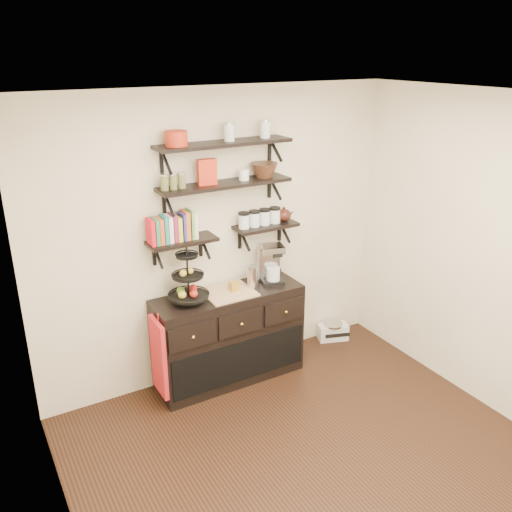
% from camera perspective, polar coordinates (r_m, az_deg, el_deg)
% --- Properties ---
extents(floor, '(3.50, 3.50, 0.00)m').
position_cam_1_polar(floor, '(4.40, 7.60, -21.91)').
color(floor, black).
rests_on(floor, ground).
extents(ceiling, '(3.50, 3.50, 0.02)m').
position_cam_1_polar(ceiling, '(3.24, 9.96, 15.68)').
color(ceiling, white).
rests_on(ceiling, back_wall).
extents(back_wall, '(3.50, 0.02, 2.70)m').
position_cam_1_polar(back_wall, '(4.99, -3.85, 1.88)').
color(back_wall, white).
rests_on(back_wall, ground).
extents(left_wall, '(0.02, 3.50, 2.70)m').
position_cam_1_polar(left_wall, '(3.00, -19.58, -13.49)').
color(left_wall, white).
rests_on(left_wall, ground).
extents(right_wall, '(0.02, 3.50, 2.70)m').
position_cam_1_polar(right_wall, '(4.84, 25.16, -0.80)').
color(right_wall, white).
rests_on(right_wall, ground).
extents(shelf_top, '(1.20, 0.27, 0.23)m').
position_cam_1_polar(shelf_top, '(4.65, -3.38, 11.71)').
color(shelf_top, black).
rests_on(shelf_top, back_wall).
extents(shelf_mid, '(1.20, 0.27, 0.23)m').
position_cam_1_polar(shelf_mid, '(4.72, -3.29, 7.52)').
color(shelf_mid, black).
rests_on(shelf_mid, back_wall).
extents(shelf_low_left, '(0.60, 0.25, 0.23)m').
position_cam_1_polar(shelf_low_left, '(4.70, -7.82, 1.51)').
color(shelf_low_left, black).
rests_on(shelf_low_left, back_wall).
extents(shelf_low_right, '(0.60, 0.25, 0.23)m').
position_cam_1_polar(shelf_low_right, '(5.05, 1.00, 3.12)').
color(shelf_low_right, black).
rests_on(shelf_low_right, back_wall).
extents(cookbooks, '(0.40, 0.15, 0.26)m').
position_cam_1_polar(cookbooks, '(4.63, -8.65, 2.96)').
color(cookbooks, red).
rests_on(cookbooks, shelf_low_left).
extents(glass_canisters, '(0.43, 0.10, 0.13)m').
position_cam_1_polar(glass_canisters, '(5.00, 0.38, 3.95)').
color(glass_canisters, silver).
rests_on(glass_canisters, shelf_low_right).
extents(sideboard, '(1.40, 0.50, 0.92)m').
position_cam_1_polar(sideboard, '(5.15, -2.86, -8.42)').
color(sideboard, black).
rests_on(sideboard, floor).
extents(fruit_stand, '(0.35, 0.35, 0.52)m').
position_cam_1_polar(fruit_stand, '(4.73, -7.14, -2.88)').
color(fruit_stand, black).
rests_on(fruit_stand, sideboard).
extents(candle, '(0.08, 0.08, 0.08)m').
position_cam_1_polar(candle, '(4.95, -2.31, -3.17)').
color(candle, olive).
rests_on(candle, sideboard).
extents(coffee_maker, '(0.25, 0.25, 0.38)m').
position_cam_1_polar(coffee_maker, '(5.10, 1.57, -0.87)').
color(coffee_maker, black).
rests_on(coffee_maker, sideboard).
extents(thermal_carafe, '(0.11, 0.11, 0.22)m').
position_cam_1_polar(thermal_carafe, '(4.99, -0.30, -2.24)').
color(thermal_carafe, silver).
rests_on(thermal_carafe, sideboard).
extents(apron, '(0.04, 0.30, 0.70)m').
position_cam_1_polar(apron, '(4.80, -10.20, -10.46)').
color(apron, '#A21D11').
rests_on(apron, sideboard).
extents(radio, '(0.35, 0.27, 0.19)m').
position_cam_1_polar(radio, '(6.02, 8.09, -7.85)').
color(radio, silver).
rests_on(radio, floor).
extents(recipe_box, '(0.17, 0.08, 0.22)m').
position_cam_1_polar(recipe_box, '(4.62, -5.17, 8.80)').
color(recipe_box, red).
rests_on(recipe_box, shelf_mid).
extents(walnut_bowl, '(0.24, 0.24, 0.13)m').
position_cam_1_polar(walnut_bowl, '(4.89, 0.88, 9.02)').
color(walnut_bowl, black).
rests_on(walnut_bowl, shelf_mid).
extents(ramekins, '(0.09, 0.09, 0.10)m').
position_cam_1_polar(ramekins, '(4.79, -1.29, 8.56)').
color(ramekins, white).
rests_on(ramekins, shelf_mid).
extents(teapot, '(0.21, 0.17, 0.14)m').
position_cam_1_polar(teapot, '(5.13, 2.94, 4.44)').
color(teapot, '#361610').
rests_on(teapot, shelf_low_right).
extents(red_pot, '(0.18, 0.18, 0.12)m').
position_cam_1_polar(red_pot, '(4.47, -8.39, 12.15)').
color(red_pot, red).
rests_on(red_pot, shelf_top).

